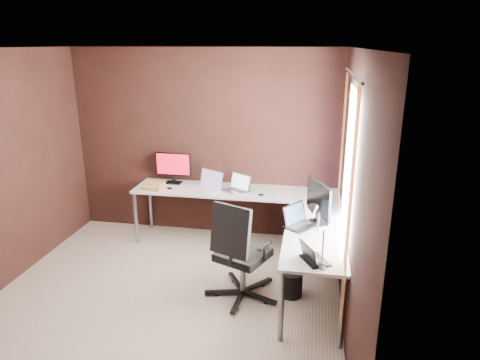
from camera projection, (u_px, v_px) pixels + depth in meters
name	position (u px, v px, depth m)	size (l,w,h in m)	color
room	(194.00, 183.00, 4.04)	(3.60, 3.60, 2.50)	beige
desk	(259.00, 208.00, 5.05)	(2.65, 2.25, 0.73)	white
drawer_pedestal	(308.00, 237.00, 5.17)	(0.42, 0.50, 0.60)	white
monitor_left	(173.00, 166.00, 5.74)	(0.48, 0.14, 0.42)	black
monitor_right	(319.00, 200.00, 4.44)	(0.25, 0.52, 0.45)	black
laptop_white	(208.00, 186.00, 5.52)	(0.44, 0.40, 0.24)	white
laptop_silver	(238.00, 188.00, 5.46)	(0.41, 0.38, 0.22)	silver
laptop_black_big	(299.00, 221.00, 4.44)	(0.39, 0.41, 0.22)	black
laptop_black_small	(312.00, 257.00, 3.71)	(0.29, 0.32, 0.18)	black
book_stack	(153.00, 186.00, 5.55)	(0.30, 0.26, 0.09)	tan
mouse_left	(170.00, 188.00, 5.55)	(0.08, 0.05, 0.03)	black
mouse_corner	(261.00, 195.00, 5.31)	(0.08, 0.05, 0.03)	black
desk_lamp	(316.00, 228.00, 3.58)	(0.18, 0.21, 0.54)	slate
office_chair	(241.00, 270.00, 4.40)	(0.61, 0.65, 1.08)	black
wastebasket	(291.00, 284.00, 4.48)	(0.23, 0.23, 0.27)	black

